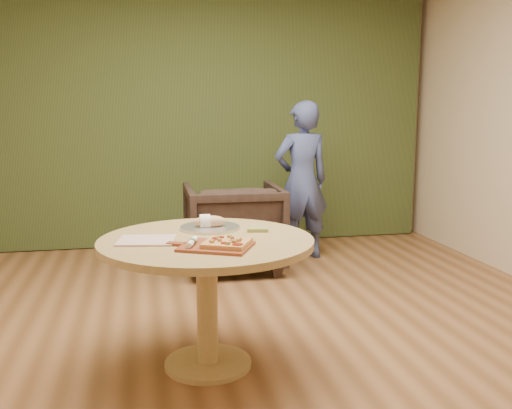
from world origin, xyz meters
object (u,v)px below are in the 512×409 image
object	(u,v)px
pedestal_table	(207,263)
pizza_paddle	(214,246)
cutlery_roll	(192,242)
person_standing	(302,181)
flatbread_pizza	(227,243)
serving_tray	(210,227)
bread_roll	(208,222)
armchair	(233,222)

from	to	relation	value
pedestal_table	pizza_paddle	size ratio (longest dim) A/B	2.52
cutlery_roll	person_standing	xyz separation A→B (m)	(1.27, 2.40, -0.01)
pedestal_table	pizza_paddle	distance (m)	0.27
flatbread_pizza	serving_tray	size ratio (longest dim) A/B	0.82
pizza_paddle	person_standing	world-z (taller)	person_standing
pizza_paddle	bread_roll	distance (m)	0.47
pizza_paddle	person_standing	bearing A→B (deg)	90.10
serving_tray	bread_roll	xyz separation A→B (m)	(-0.01, 0.00, 0.04)
pizza_paddle	cutlery_roll	size ratio (longest dim) A/B	2.41
pedestal_table	armchair	xyz separation A→B (m)	(0.46, 1.95, -0.17)
pedestal_table	person_standing	world-z (taller)	person_standing
flatbread_pizza	armchair	size ratio (longest dim) A/B	0.34
flatbread_pizza	serving_tray	world-z (taller)	flatbread_pizza
serving_tray	armchair	world-z (taller)	armchair
pizza_paddle	person_standing	size ratio (longest dim) A/B	0.31
pedestal_table	armchair	distance (m)	2.01
pedestal_table	flatbread_pizza	size ratio (longest dim) A/B	4.06
cutlery_roll	serving_tray	world-z (taller)	cutlery_roll
pizza_paddle	flatbread_pizza	xyz separation A→B (m)	(0.06, -0.02, 0.02)
serving_tray	person_standing	bearing A→B (deg)	60.06
bread_roll	cutlery_roll	bearing A→B (deg)	-107.12
pedestal_table	cutlery_roll	bearing A→B (deg)	-115.96
pizza_paddle	pedestal_table	bearing A→B (deg)	120.01
pedestal_table	serving_tray	distance (m)	0.30
pedestal_table	serving_tray	world-z (taller)	serving_tray
pedestal_table	person_standing	distance (m)	2.50
cutlery_roll	armchair	xyz separation A→B (m)	(0.56, 2.14, -0.34)
pizza_paddle	armchair	size ratio (longest dim) A/B	0.54
armchair	serving_tray	bearing A→B (deg)	76.90
flatbread_pizza	bread_roll	distance (m)	0.49
pedestal_table	person_standing	size ratio (longest dim) A/B	0.78
serving_tray	person_standing	distance (m)	2.25
person_standing	armchair	bearing A→B (deg)	11.79
pedestal_table	armchair	world-z (taller)	armchair
flatbread_pizza	person_standing	distance (m)	2.68
pedestal_table	flatbread_pizza	world-z (taller)	flatbread_pizza
cutlery_roll	armchair	bearing A→B (deg)	92.47
armchair	pedestal_table	bearing A→B (deg)	77.17
pizza_paddle	bread_roll	size ratio (longest dim) A/B	2.45
cutlery_roll	person_standing	bearing A→B (deg)	79.14
pizza_paddle	cutlery_roll	xyz separation A→B (m)	(-0.11, 0.03, 0.02)
bread_roll	armchair	world-z (taller)	armchair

